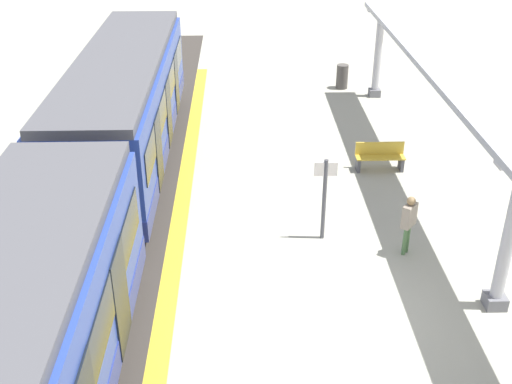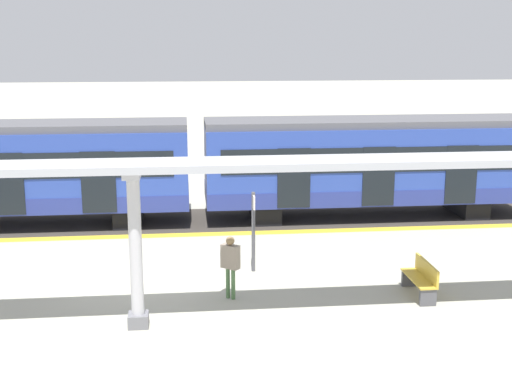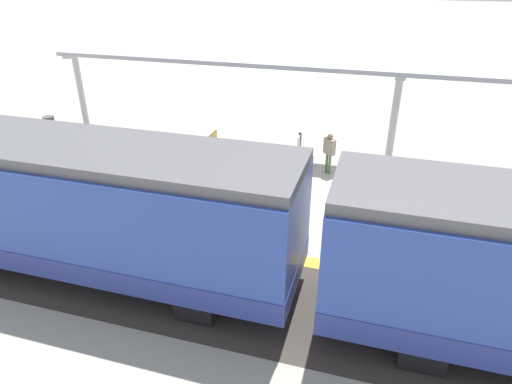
% 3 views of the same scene
% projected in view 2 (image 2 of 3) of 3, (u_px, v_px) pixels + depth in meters
% --- Properties ---
extents(ground_plane, '(176.00, 176.00, 0.00)m').
position_uv_depth(ground_plane, '(140.00, 274.00, 18.23)').
color(ground_plane, '#A1A08F').
extents(tactile_edge_strip, '(0.45, 34.87, 0.01)m').
position_uv_depth(tactile_edge_strip, '(147.00, 236.00, 21.79)').
color(tactile_edge_strip, gold).
rests_on(tactile_edge_strip, ground).
extents(trackbed, '(3.20, 46.87, 0.01)m').
position_uv_depth(trackbed, '(149.00, 221.00, 23.56)').
color(trackbed, '#38332D').
rests_on(trackbed, ground).
extents(train_near_carriage, '(2.65, 11.49, 3.48)m').
position_uv_depth(train_near_carriage, '(16.00, 172.00, 22.71)').
color(train_near_carriage, '#29429B').
rests_on(train_near_carriage, ground).
extents(train_far_carriage, '(2.65, 11.49, 3.48)m').
position_uv_depth(train_far_carriage, '(368.00, 165.00, 23.94)').
color(train_far_carriage, '#29429B').
rests_on(train_far_carriage, ground).
extents(canopy_pillar_second, '(1.10, 0.44, 3.50)m').
position_uv_depth(canopy_pillar_second, '(136.00, 249.00, 14.52)').
color(canopy_pillar_second, slate).
rests_on(canopy_pillar_second, ground).
extents(canopy_beam, '(1.20, 28.23, 0.16)m').
position_uv_depth(canopy_beam, '(119.00, 166.00, 14.10)').
color(canopy_beam, '#A8AAB2').
rests_on(canopy_beam, canopy_pillar_nearest).
extents(bench_near_end, '(1.50, 0.44, 0.86)m').
position_uv_depth(bench_near_end, '(422.00, 278.00, 16.63)').
color(bench_near_end, gold).
rests_on(bench_near_end, ground).
extents(platform_info_sign, '(0.56, 0.10, 2.20)m').
position_uv_depth(platform_info_sign, '(253.00, 224.00, 18.21)').
color(platform_info_sign, '#4C4C51').
rests_on(platform_info_sign, ground).
extents(passenger_by_the_benches, '(0.44, 0.48, 1.56)m').
position_uv_depth(passenger_by_the_benches, '(230.00, 260.00, 16.32)').
color(passenger_by_the_benches, '#486D40').
rests_on(passenger_by_the_benches, ground).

